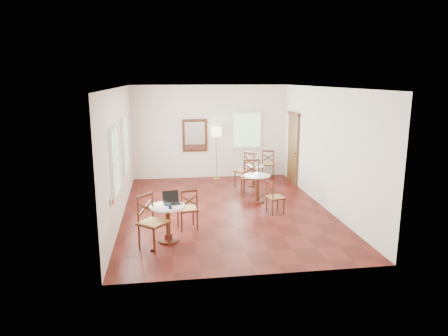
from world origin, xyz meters
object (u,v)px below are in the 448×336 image
at_px(chair_near_a, 188,209).
at_px(mouse, 171,204).
at_px(laptop, 171,200).
at_px(chair_near_b, 152,222).
at_px(cafe_table_mid, 257,185).
at_px(chair_back_a, 268,164).
at_px(cafe_table_near, 168,220).
at_px(chair_mid_a, 250,177).
at_px(water_glass, 165,203).
at_px(cafe_table_back, 254,173).
at_px(navy_mug, 170,207).
at_px(chair_back_b, 245,170).
at_px(power_adapter, 153,250).
at_px(floor_lamp, 217,135).
at_px(chair_mid_b, 274,197).

height_order(chair_near_a, mouse, chair_near_a).
bearing_deg(laptop, chair_near_b, -141.61).
height_order(cafe_table_mid, chair_near_a, chair_near_a).
bearing_deg(mouse, chair_back_a, 42.35).
distance_m(cafe_table_near, cafe_table_mid, 3.33).
bearing_deg(mouse, chair_mid_a, 38.67).
distance_m(chair_near_a, chair_near_b, 1.16).
xyz_separation_m(chair_back_a, laptop, (-3.21, -4.78, 0.34)).
bearing_deg(laptop, chair_mid_a, 42.25).
relative_size(mouse, water_glass, 0.89).
distance_m(cafe_table_back, mouse, 4.69).
relative_size(navy_mug, water_glass, 0.91).
distance_m(cafe_table_back, navy_mug, 4.92).
height_order(chair_mid_a, chair_back_b, chair_mid_a).
height_order(cafe_table_mid, power_adapter, cafe_table_mid).
relative_size(chair_back_b, navy_mug, 10.23).
relative_size(cafe_table_back, power_adapter, 6.62).
relative_size(chair_near_a, mouse, 9.05).
height_order(cafe_table_near, chair_back_b, chair_back_b).
bearing_deg(floor_lamp, cafe_table_near, -107.80).
height_order(navy_mug, water_glass, water_glass).
distance_m(chair_mid_a, floor_lamp, 2.28).
xyz_separation_m(cafe_table_near, power_adapter, (-0.30, -0.43, -0.44)).
xyz_separation_m(cafe_table_mid, chair_near_a, (-1.91, -1.71, 0.00)).
relative_size(chair_near_b, chair_back_a, 1.11).
relative_size(cafe_table_back, floor_lamp, 0.37).
height_order(cafe_table_mid, chair_mid_a, chair_mid_a).
bearing_deg(mouse, chair_near_a, 44.64).
xyz_separation_m(cafe_table_mid, cafe_table_back, (0.28, 1.63, -0.07)).
xyz_separation_m(chair_back_a, chair_back_b, (-0.97, -1.09, 0.06)).
height_order(cafe_table_mid, water_glass, water_glass).
distance_m(chair_near_b, chair_back_a, 6.32).
distance_m(navy_mug, water_glass, 0.20).
height_order(chair_near_a, chair_back_b, chair_back_b).
relative_size(chair_near_b, chair_mid_a, 0.97).
bearing_deg(chair_mid_a, water_glass, 53.81).
height_order(chair_near_b, navy_mug, chair_near_b).
xyz_separation_m(mouse, power_adapter, (-0.38, -0.51, -0.75)).
bearing_deg(laptop, floor_lamp, 62.69).
distance_m(floor_lamp, laptop, 5.09).
bearing_deg(mouse, water_glass, -160.16).
xyz_separation_m(laptop, water_glass, (-0.12, -0.18, -0.00)).
distance_m(mouse, navy_mug, 0.26).
relative_size(cafe_table_near, water_glass, 6.58).
relative_size(chair_mid_b, laptop, 2.21).
distance_m(cafe_table_near, chair_mid_b, 2.92).
bearing_deg(cafe_table_mid, chair_near_a, -138.12).
bearing_deg(chair_mid_b, chair_near_b, 106.12).
relative_size(chair_mid_a, power_adapter, 11.31).
bearing_deg(mouse, chair_near_b, -154.06).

